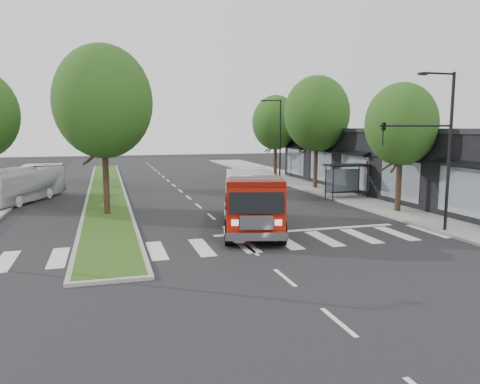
# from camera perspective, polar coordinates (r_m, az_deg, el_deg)

# --- Properties ---
(ground) EXTENTS (140.00, 140.00, 0.00)m
(ground) POSITION_cam_1_polar(r_m,az_deg,el_deg) (24.37, -1.46, -4.73)
(ground) COLOR black
(ground) RESTS_ON ground
(sidewalk_right) EXTENTS (5.00, 80.00, 0.15)m
(sidewalk_right) POSITION_cam_1_polar(r_m,az_deg,el_deg) (38.20, 13.04, -0.23)
(sidewalk_right) COLOR gray
(sidewalk_right) RESTS_ON ground
(median) EXTENTS (3.00, 50.00, 0.15)m
(median) POSITION_cam_1_polar(r_m,az_deg,el_deg) (41.35, -15.96, 0.28)
(median) COLOR gray
(median) RESTS_ON ground
(storefront_row) EXTENTS (8.00, 30.00, 5.00)m
(storefront_row) POSITION_cam_1_polar(r_m,az_deg,el_deg) (40.33, 18.76, 3.44)
(storefront_row) COLOR black
(storefront_row) RESTS_ON ground
(bus_shelter) EXTENTS (3.20, 1.60, 2.61)m
(bus_shelter) POSITION_cam_1_polar(r_m,az_deg,el_deg) (35.74, 12.76, 2.41)
(bus_shelter) COLOR black
(bus_shelter) RESTS_ON ground
(tree_right_near) EXTENTS (4.40, 4.40, 8.05)m
(tree_right_near) POSITION_cam_1_polar(r_m,az_deg,el_deg) (30.52, 19.07, 7.80)
(tree_right_near) COLOR black
(tree_right_near) RESTS_ON ground
(tree_right_mid) EXTENTS (5.60, 5.60, 9.72)m
(tree_right_mid) POSITION_cam_1_polar(r_m,az_deg,el_deg) (40.96, 9.33, 9.40)
(tree_right_mid) COLOR black
(tree_right_mid) RESTS_ON ground
(tree_right_far) EXTENTS (5.00, 5.00, 8.73)m
(tree_right_far) POSITION_cam_1_polar(r_m,az_deg,el_deg) (50.16, 4.37, 8.43)
(tree_right_far) COLOR black
(tree_right_far) RESTS_ON ground
(tree_median_near) EXTENTS (5.80, 5.80, 10.16)m
(tree_median_near) POSITION_cam_1_polar(r_m,az_deg,el_deg) (29.05, -16.36, 10.51)
(tree_median_near) COLOR black
(tree_median_near) RESTS_ON ground
(tree_median_far) EXTENTS (5.60, 5.60, 9.72)m
(tree_median_far) POSITION_cam_1_polar(r_m,az_deg,el_deg) (43.03, -16.30, 9.11)
(tree_median_far) COLOR black
(tree_median_far) RESTS_ON ground
(streetlight_right_near) EXTENTS (4.08, 0.22, 8.00)m
(streetlight_right_near) POSITION_cam_1_polar(r_m,az_deg,el_deg) (24.99, 22.68, 5.78)
(streetlight_right_near) COLOR black
(streetlight_right_near) RESTS_ON ground
(streetlight_right_far) EXTENTS (2.11, 0.20, 8.00)m
(streetlight_right_far) POSITION_cam_1_polar(r_m,az_deg,el_deg) (46.02, 4.75, 6.79)
(streetlight_right_far) COLOR black
(streetlight_right_far) RESTS_ON ground
(fire_engine) EXTENTS (4.87, 9.45, 3.14)m
(fire_engine) POSITION_cam_1_polar(r_m,az_deg,el_deg) (24.60, 1.41, -1.04)
(fire_engine) COLOR #670E05
(fire_engine) RESTS_ON ground
(city_bus) EXTENTS (5.24, 9.12, 2.50)m
(city_bus) POSITION_cam_1_polar(r_m,az_deg,el_deg) (37.02, -24.88, 0.83)
(city_bus) COLOR silver
(city_bus) RESTS_ON ground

